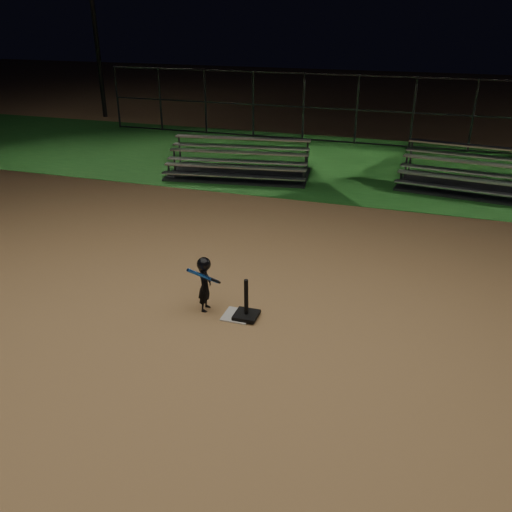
{
  "coord_description": "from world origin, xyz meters",
  "views": [
    {
      "loc": [
        2.6,
        -7.04,
        4.58
      ],
      "look_at": [
        0.0,
        1.0,
        0.65
      ],
      "focal_mm": 37.27,
      "sensor_mm": 36.0,
      "label": 1
    }
  ],
  "objects_px": {
    "batting_tee": "(246,310)",
    "bleacher_left": "(238,169)",
    "bleacher_right": "(484,183)",
    "light_pole_left": "(91,0)",
    "child_batter": "(205,282)",
    "home_plate": "(237,315)"
  },
  "relations": [
    {
      "from": "home_plate",
      "to": "batting_tee",
      "type": "bearing_deg",
      "value": -1.3
    },
    {
      "from": "home_plate",
      "to": "child_batter",
      "type": "distance_m",
      "value": 0.77
    },
    {
      "from": "bleacher_left",
      "to": "child_batter",
      "type": "bearing_deg",
      "value": -82.29
    },
    {
      "from": "home_plate",
      "to": "bleacher_right",
      "type": "bearing_deg",
      "value": 63.06
    },
    {
      "from": "child_batter",
      "to": "bleacher_right",
      "type": "distance_m",
      "value": 9.6
    },
    {
      "from": "bleacher_right",
      "to": "light_pole_left",
      "type": "relative_size",
      "value": 0.57
    },
    {
      "from": "bleacher_right",
      "to": "light_pole_left",
      "type": "height_order",
      "value": "light_pole_left"
    },
    {
      "from": "home_plate",
      "to": "bleacher_left",
      "type": "xyz_separation_m",
      "value": [
        -2.72,
        7.68,
        0.2
      ]
    },
    {
      "from": "bleacher_right",
      "to": "light_pole_left",
      "type": "xyz_separation_m",
      "value": [
        -16.24,
        6.6,
        4.72
      ]
    },
    {
      "from": "home_plate",
      "to": "child_batter",
      "type": "height_order",
      "value": "child_batter"
    },
    {
      "from": "batting_tee",
      "to": "bleacher_right",
      "type": "bearing_deg",
      "value": 63.95
    },
    {
      "from": "batting_tee",
      "to": "bleacher_right",
      "type": "xyz_separation_m",
      "value": [
        4.08,
        8.35,
        0.09
      ]
    },
    {
      "from": "home_plate",
      "to": "bleacher_right",
      "type": "height_order",
      "value": "bleacher_right"
    },
    {
      "from": "bleacher_right",
      "to": "home_plate",
      "type": "bearing_deg",
      "value": -109.31
    },
    {
      "from": "home_plate",
      "to": "bleacher_left",
      "type": "distance_m",
      "value": 8.15
    },
    {
      "from": "child_batter",
      "to": "light_pole_left",
      "type": "relative_size",
      "value": 0.12
    },
    {
      "from": "batting_tee",
      "to": "home_plate",
      "type": "bearing_deg",
      "value": 178.7
    },
    {
      "from": "batting_tee",
      "to": "bleacher_left",
      "type": "distance_m",
      "value": 8.21
    },
    {
      "from": "bleacher_left",
      "to": "home_plate",
      "type": "bearing_deg",
      "value": -78.46
    },
    {
      "from": "bleacher_left",
      "to": "light_pole_left",
      "type": "distance_m",
      "value": 12.7
    },
    {
      "from": "bleacher_left",
      "to": "bleacher_right",
      "type": "xyz_separation_m",
      "value": [
        6.96,
        0.66,
        0.02
      ]
    },
    {
      "from": "home_plate",
      "to": "batting_tee",
      "type": "height_order",
      "value": "batting_tee"
    }
  ]
}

